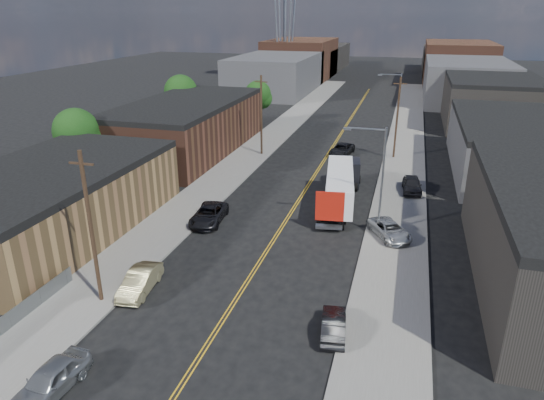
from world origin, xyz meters
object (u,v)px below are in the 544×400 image
Objects in this scene: car_right_oncoming at (334,325)px; car_ahead_truck at (342,150)px; car_left_c at (209,215)px; semi_truck at (342,183)px; car_right_lot_c at (412,185)px; car_left_b at (140,281)px; car_left_a at (50,380)px; car_right_lot_a at (390,230)px.

car_ahead_truck is (-4.88, 36.98, 0.07)m from car_right_oncoming.
car_left_c reaches higher than car_ahead_truck.
car_ahead_truck is (-2.32, 16.70, -1.35)m from semi_truck.
car_right_lot_c is 14.85m from car_ahead_truck.
car_left_b is 1.01× the size of car_right_lot_c.
car_right_lot_c is at bearing 68.01° from car_left_a.
car_right_lot_a is at bearing 32.85° from car_left_b.
car_right_lot_c is (16.37, 33.33, 0.15)m from car_left_a.
car_right_lot_a is 1.04× the size of car_right_lot_c.
semi_truck reaches higher than car_ahead_truck.
car_right_lot_a is (14.79, 21.90, 0.04)m from car_left_a.
car_ahead_truck is at bearing 121.78° from car_right_lot_c.
car_right_lot_a is at bearing -102.58° from car_right_lot_c.
car_left_b is at bearing 97.70° from car_left_a.
car_right_oncoming is at bearing -74.56° from car_ahead_truck.
car_left_a is 0.99× the size of car_left_b.
semi_truck reaches higher than car_right_oncoming.
car_left_c is 25.64m from car_ahead_truck.
car_ahead_truck is at bearing -90.16° from car_right_oncoming.
car_left_c is (0.00, 11.61, -0.00)m from car_left_b.
car_left_b is at bearing -94.81° from car_ahead_truck.
car_right_lot_a is (15.37, 12.55, 0.06)m from car_left_b.
car_right_oncoming is 0.87× the size of car_right_lot_c.
semi_truck is 2.66× the size of car_left_c.
car_left_c is at bearing 83.60° from car_left_b.
car_left_c is 20.99m from car_right_lot_c.
car_ahead_truck is (7.54, 45.27, -0.05)m from car_left_a.
car_right_oncoming is at bearing -103.66° from car_right_lot_c.
car_left_c is 1.04× the size of car_ahead_truck.
semi_truck is at bearing 30.16° from car_left_c.
car_right_oncoming is (13.00, -12.66, -0.10)m from car_left_c.
car_left_a is 0.84× the size of car_left_c.
car_right_lot_c is (6.51, 4.75, -1.15)m from semi_truck.
car_left_c is 1.14× the size of car_right_lot_a.
car_right_lot_c is at bearing 51.02° from car_right_lot_a.
semi_truck is 20.49m from car_right_oncoming.
semi_truck reaches higher than car_right_lot_c.
car_left_b is (-10.44, -19.23, -1.32)m from semi_truck.
car_left_a is 26.43m from car_right_lot_a.
car_right_lot_a reaches higher than car_right_oncoming.
car_left_c is (-0.58, 20.96, -0.02)m from car_left_a.
car_right_oncoming is at bearing 37.92° from car_left_a.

